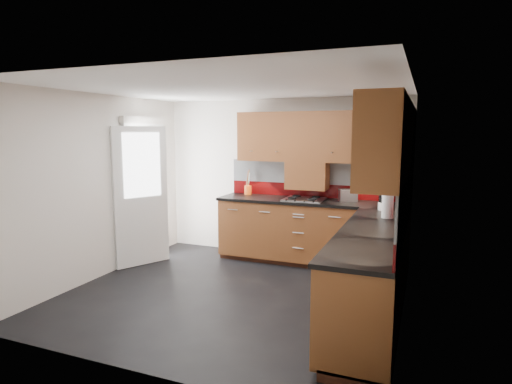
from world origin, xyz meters
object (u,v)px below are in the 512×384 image
at_px(gas_hob, 304,199).
at_px(utensil_pot, 248,189).
at_px(food_processor, 385,199).
at_px(toaster, 348,195).

distance_m(gas_hob, utensil_pot, 0.99).
height_order(gas_hob, food_processor, food_processor).
relative_size(utensil_pot, food_processor, 1.34).
bearing_deg(food_processor, utensil_pot, 164.13).
bearing_deg(gas_hob, toaster, 11.08).
bearing_deg(food_processor, gas_hob, 161.42).
distance_m(gas_hob, toaster, 0.62).
relative_size(gas_hob, toaster, 2.00).
xyz_separation_m(utensil_pot, food_processor, (2.12, -0.60, 0.04)).
bearing_deg(gas_hob, utensil_pot, 167.47).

